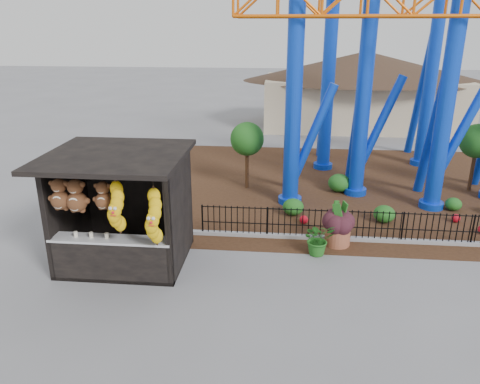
# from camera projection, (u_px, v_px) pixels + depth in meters

# --- Properties ---
(ground) EXTENTS (120.00, 120.00, 0.00)m
(ground) POSITION_uv_depth(u_px,v_px,m) (230.00, 288.00, 11.63)
(ground) COLOR slate
(ground) RESTS_ON ground
(mulch_bed) EXTENTS (18.00, 12.00, 0.02)m
(mulch_bed) POSITION_uv_depth(u_px,v_px,m) (352.00, 187.00, 18.75)
(mulch_bed) COLOR #331E11
(mulch_bed) RESTS_ON ground
(curb) EXTENTS (18.00, 0.18, 0.12)m
(curb) POSITION_uv_depth(u_px,v_px,m) (373.00, 240.00, 14.05)
(curb) COLOR gray
(curb) RESTS_ON ground
(prize_booth) EXTENTS (3.50, 3.40, 3.12)m
(prize_booth) POSITION_uv_depth(u_px,v_px,m) (119.00, 213.00, 12.21)
(prize_booth) COLOR black
(prize_booth) RESTS_ON ground
(picket_fence) EXTENTS (12.20, 0.06, 1.00)m
(picket_fence) POSITION_uv_depth(u_px,v_px,m) (406.00, 228.00, 13.82)
(picket_fence) COLOR black
(picket_fence) RESTS_ON ground
(roller_coaster) EXTENTS (11.00, 6.37, 10.82)m
(roller_coaster) POSITION_uv_depth(u_px,v_px,m) (398.00, 16.00, 16.66)
(roller_coaster) COLOR blue
(roller_coaster) RESTS_ON ground
(terracotta_planter) EXTENTS (0.77, 0.77, 0.62)m
(terracotta_planter) POSITION_uv_depth(u_px,v_px,m) (337.00, 235.00, 13.78)
(terracotta_planter) COLOR #985137
(terracotta_planter) RESTS_ON ground
(planter_foliage) EXTENTS (0.70, 0.70, 0.64)m
(planter_foliage) POSITION_uv_depth(u_px,v_px,m) (339.00, 215.00, 13.57)
(planter_foliage) COLOR black
(planter_foliage) RESTS_ON terracotta_planter
(potted_plant) EXTENTS (1.04, 0.96, 0.96)m
(potted_plant) POSITION_uv_depth(u_px,v_px,m) (318.00, 239.00, 13.16)
(potted_plant) COLOR #2C5719
(potted_plant) RESTS_ON ground
(landscaping) EXTENTS (7.52, 4.08, 0.69)m
(landscaping) POSITION_uv_depth(u_px,v_px,m) (370.00, 200.00, 16.57)
(landscaping) COLOR #1C5318
(landscaping) RESTS_ON mulch_bed
(pavilion) EXTENTS (15.00, 15.00, 4.80)m
(pavilion) POSITION_uv_depth(u_px,v_px,m) (364.00, 77.00, 28.75)
(pavilion) COLOR #BFAD8C
(pavilion) RESTS_ON ground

